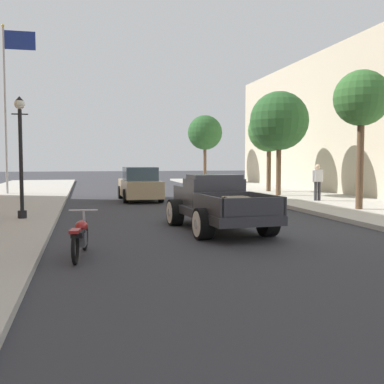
{
  "coord_description": "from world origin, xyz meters",
  "views": [
    {
      "loc": [
        -3.6,
        -13.0,
        2.01
      ],
      "look_at": [
        -0.33,
        1.25,
        1.0
      ],
      "focal_mm": 43.84,
      "sensor_mm": 36.0,
      "label": 1
    }
  ],
  "objects_px": {
    "street_tree_farthest": "(205,133)",
    "street_tree_second": "(279,121)",
    "pedestrian_sidewalk_right": "(318,180)",
    "street_tree_third": "(269,131)",
    "street_lamp_near": "(21,148)",
    "street_tree_nearest": "(362,100)",
    "car_background_tan": "(140,185)",
    "hotrod_truck_gunmetal": "(215,203)",
    "motorcycle_parked": "(80,236)",
    "flagpole": "(9,91)"
  },
  "relations": [
    {
      "from": "hotrod_truck_gunmetal",
      "to": "street_tree_second",
      "type": "height_order",
      "value": "street_tree_second"
    },
    {
      "from": "hotrod_truck_gunmetal",
      "to": "motorcycle_parked",
      "type": "distance_m",
      "value": 4.93
    },
    {
      "from": "street_lamp_near",
      "to": "street_tree_second",
      "type": "distance_m",
      "value": 13.97
    },
    {
      "from": "street_tree_second",
      "to": "street_tree_farthest",
      "type": "distance_m",
      "value": 15.37
    },
    {
      "from": "street_tree_third",
      "to": "street_tree_farthest",
      "type": "height_order",
      "value": "street_tree_farthest"
    },
    {
      "from": "hotrod_truck_gunmetal",
      "to": "pedestrian_sidewalk_right",
      "type": "bearing_deg",
      "value": 44.18
    },
    {
      "from": "car_background_tan",
      "to": "street_tree_second",
      "type": "distance_m",
      "value": 7.96
    },
    {
      "from": "street_lamp_near",
      "to": "street_tree_second",
      "type": "height_order",
      "value": "street_tree_second"
    },
    {
      "from": "car_background_tan",
      "to": "hotrod_truck_gunmetal",
      "type": "bearing_deg",
      "value": -84.1
    },
    {
      "from": "flagpole",
      "to": "street_tree_nearest",
      "type": "distance_m",
      "value": 18.33
    },
    {
      "from": "street_tree_nearest",
      "to": "hotrod_truck_gunmetal",
      "type": "bearing_deg",
      "value": -156.78
    },
    {
      "from": "motorcycle_parked",
      "to": "pedestrian_sidewalk_right",
      "type": "height_order",
      "value": "pedestrian_sidewalk_right"
    },
    {
      "from": "pedestrian_sidewalk_right",
      "to": "street_tree_third",
      "type": "distance_m",
      "value": 6.94
    },
    {
      "from": "pedestrian_sidewalk_right",
      "to": "street_tree_farthest",
      "type": "bearing_deg",
      "value": 91.39
    },
    {
      "from": "motorcycle_parked",
      "to": "street_lamp_near",
      "type": "bearing_deg",
      "value": 107.64
    },
    {
      "from": "street_tree_second",
      "to": "street_tree_farthest",
      "type": "bearing_deg",
      "value": 90.06
    },
    {
      "from": "hotrod_truck_gunmetal",
      "to": "street_tree_farthest",
      "type": "relative_size",
      "value": 0.9
    },
    {
      "from": "car_background_tan",
      "to": "flagpole",
      "type": "relative_size",
      "value": 0.47
    },
    {
      "from": "flagpole",
      "to": "street_tree_nearest",
      "type": "xyz_separation_m",
      "value": [
        14.05,
        -11.67,
        -1.53
      ]
    },
    {
      "from": "street_tree_farthest",
      "to": "street_tree_third",
      "type": "bearing_deg",
      "value": -86.73
    },
    {
      "from": "street_lamp_near",
      "to": "street_tree_third",
      "type": "height_order",
      "value": "street_tree_third"
    },
    {
      "from": "street_tree_third",
      "to": "street_tree_farthest",
      "type": "bearing_deg",
      "value": 93.27
    },
    {
      "from": "motorcycle_parked",
      "to": "flagpole",
      "type": "xyz_separation_m",
      "value": [
        -3.85,
        17.59,
        5.33
      ]
    },
    {
      "from": "car_background_tan",
      "to": "flagpole",
      "type": "xyz_separation_m",
      "value": [
        -6.59,
        4.43,
        5.0
      ]
    },
    {
      "from": "street_tree_nearest",
      "to": "street_tree_farthest",
      "type": "xyz_separation_m",
      "value": [
        -0.21,
        22.49,
        0.02
      ]
    },
    {
      "from": "street_tree_nearest",
      "to": "street_tree_second",
      "type": "height_order",
      "value": "street_tree_second"
    },
    {
      "from": "flagpole",
      "to": "street_tree_third",
      "type": "bearing_deg",
      "value": -5.97
    },
    {
      "from": "flagpole",
      "to": "street_tree_farthest",
      "type": "bearing_deg",
      "value": 38.02
    },
    {
      "from": "flagpole",
      "to": "street_lamp_near",
      "type": "bearing_deg",
      "value": -80.36
    },
    {
      "from": "street_lamp_near",
      "to": "street_tree_nearest",
      "type": "bearing_deg",
      "value": 0.42
    },
    {
      "from": "motorcycle_parked",
      "to": "street_tree_third",
      "type": "relative_size",
      "value": 0.44
    },
    {
      "from": "motorcycle_parked",
      "to": "street_tree_nearest",
      "type": "bearing_deg",
      "value": 30.13
    },
    {
      "from": "car_background_tan",
      "to": "street_tree_nearest",
      "type": "height_order",
      "value": "street_tree_nearest"
    },
    {
      "from": "pedestrian_sidewalk_right",
      "to": "street_tree_nearest",
      "type": "relative_size",
      "value": 0.32
    },
    {
      "from": "motorcycle_parked",
      "to": "street_tree_nearest",
      "type": "distance_m",
      "value": 12.39
    },
    {
      "from": "pedestrian_sidewalk_right",
      "to": "street_tree_second",
      "type": "distance_m",
      "value": 4.51
    },
    {
      "from": "car_background_tan",
      "to": "street_tree_second",
      "type": "bearing_deg",
      "value": -0.92
    },
    {
      "from": "street_tree_third",
      "to": "pedestrian_sidewalk_right",
      "type": "bearing_deg",
      "value": -92.22
    },
    {
      "from": "hotrod_truck_gunmetal",
      "to": "flagpole",
      "type": "distance_m",
      "value": 17.07
    },
    {
      "from": "pedestrian_sidewalk_right",
      "to": "street_tree_second",
      "type": "bearing_deg",
      "value": 97.35
    },
    {
      "from": "street_tree_farthest",
      "to": "street_tree_second",
      "type": "bearing_deg",
      "value": -89.94
    },
    {
      "from": "street_tree_second",
      "to": "street_tree_farthest",
      "type": "xyz_separation_m",
      "value": [
        -0.02,
        15.37,
        0.25
      ]
    },
    {
      "from": "street_lamp_near",
      "to": "street_tree_nearest",
      "type": "height_order",
      "value": "street_tree_nearest"
    },
    {
      "from": "car_background_tan",
      "to": "street_tree_third",
      "type": "xyz_separation_m",
      "value": [
        7.95,
        2.91,
        2.93
      ]
    },
    {
      "from": "car_background_tan",
      "to": "street_tree_third",
      "type": "relative_size",
      "value": 0.9
    },
    {
      "from": "hotrod_truck_gunmetal",
      "to": "street_tree_nearest",
      "type": "xyz_separation_m",
      "value": [
        6.43,
        2.76,
        3.49
      ]
    },
    {
      "from": "motorcycle_parked",
      "to": "car_background_tan",
      "type": "distance_m",
      "value": 13.45
    },
    {
      "from": "pedestrian_sidewalk_right",
      "to": "flagpole",
      "type": "xyz_separation_m",
      "value": [
        -14.29,
        7.95,
        4.68
      ]
    },
    {
      "from": "car_background_tan",
      "to": "flagpole",
      "type": "bearing_deg",
      "value": 146.08
    },
    {
      "from": "hotrod_truck_gunmetal",
      "to": "street_tree_farthest",
      "type": "height_order",
      "value": "street_tree_farthest"
    }
  ]
}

